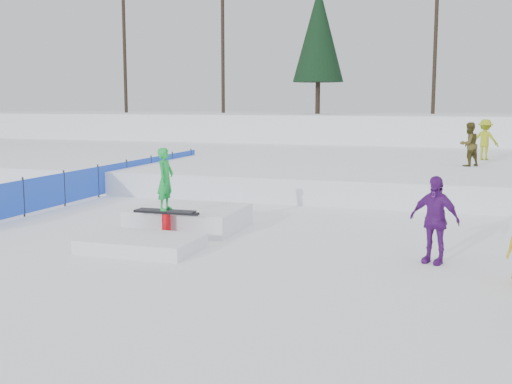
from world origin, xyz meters
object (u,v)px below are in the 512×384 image
(walker_olive, at_px, (469,144))
(walker_ygreen, at_px, (485,140))
(spectator_purple, at_px, (434,220))
(jib_rail_feature, at_px, (177,222))
(safety_fence, at_px, (98,181))

(walker_olive, bearing_deg, walker_ygreen, -144.54)
(walker_olive, distance_m, spectator_purple, 11.99)
(spectator_purple, xyz_separation_m, jib_rail_feature, (-5.96, 0.94, -0.56))
(walker_olive, distance_m, walker_ygreen, 3.02)
(walker_olive, bearing_deg, jib_rail_feature, 16.58)
(spectator_purple, bearing_deg, walker_ygreen, 106.75)
(walker_olive, relative_size, walker_ygreen, 0.98)
(safety_fence, xyz_separation_m, jib_rail_feature, (5.04, -4.69, -0.25))
(safety_fence, xyz_separation_m, spectator_purple, (11.00, -5.63, 0.32))
(walker_ygreen, height_order, jib_rail_feature, walker_ygreen)
(safety_fence, distance_m, walker_olive, 13.30)
(safety_fence, bearing_deg, walker_ygreen, 37.04)
(walker_olive, height_order, walker_ygreen, walker_ygreen)
(safety_fence, distance_m, jib_rail_feature, 6.89)
(spectator_purple, bearing_deg, jib_rail_feature, -167.29)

